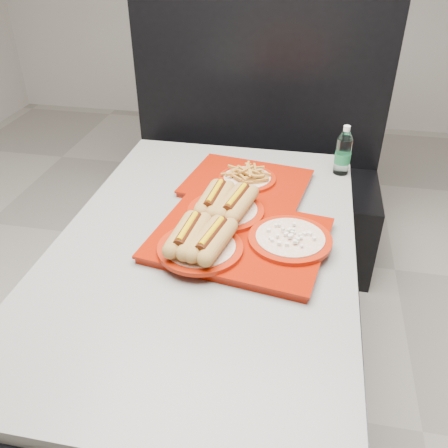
% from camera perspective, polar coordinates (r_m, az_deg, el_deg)
% --- Properties ---
extents(ground, '(6.00, 6.00, 0.00)m').
position_cam_1_polar(ground, '(1.98, -1.80, -20.01)').
color(ground, '#9D988D').
rests_on(ground, ground).
extents(diner_table, '(0.92, 1.42, 0.75)m').
position_cam_1_polar(diner_table, '(1.55, -2.17, -6.96)').
color(diner_table, black).
rests_on(diner_table, ground).
extents(booth_bench, '(1.30, 0.57, 1.35)m').
position_cam_1_polar(booth_bench, '(2.55, 3.39, 5.58)').
color(booth_bench, black).
rests_on(booth_bench, ground).
extents(tray_near, '(0.56, 0.48, 0.11)m').
position_cam_1_polar(tray_near, '(1.42, 1.09, -0.82)').
color(tray_near, maroon).
rests_on(tray_near, diner_table).
extents(tray_far, '(0.48, 0.40, 0.08)m').
position_cam_1_polar(tray_far, '(1.73, 2.80, 5.30)').
color(tray_far, maroon).
rests_on(tray_far, diner_table).
extents(water_bottle, '(0.06, 0.06, 0.19)m').
position_cam_1_polar(water_bottle, '(1.85, 14.15, 8.27)').
color(water_bottle, silver).
rests_on(water_bottle, diner_table).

